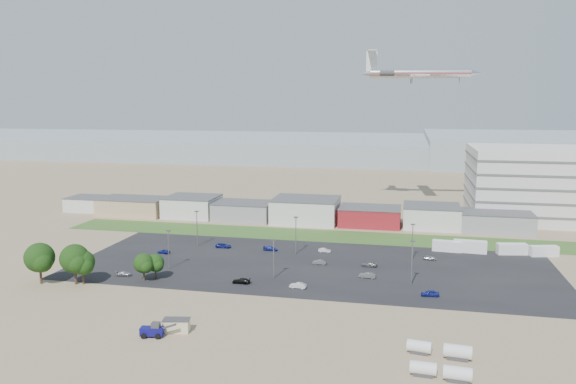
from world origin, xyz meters
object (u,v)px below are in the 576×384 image
(telehandler, at_px, (152,330))
(parked_car_1, at_px, (367,275))
(parked_car_9, at_px, (223,245))
(parked_car_3, at_px, (241,281))
(storage_tank_nw, at_px, (419,346))
(parked_car_7, at_px, (319,262))
(parked_car_11, at_px, (325,250))
(portable_shed, at_px, (176,325))
(parked_car_10, at_px, (124,274))
(airliner, at_px, (420,73))
(parked_car_13, at_px, (298,285))
(parked_car_8, at_px, (430,258))
(parked_car_5, at_px, (164,251))
(tree_far_left, at_px, (40,261))
(parked_car_2, at_px, (430,293))
(parked_car_6, at_px, (270,248))
(parked_car_12, at_px, (369,264))
(box_trailer_a, at_px, (447,246))

(telehandler, distance_m, parked_car_1, 54.23)
(parked_car_9, bearing_deg, parked_car_3, -151.64)
(storage_tank_nw, bearing_deg, parked_car_7, 117.07)
(parked_car_7, height_order, parked_car_11, parked_car_7)
(portable_shed, bearing_deg, parked_car_10, 121.99)
(airliner, height_order, parked_car_10, airliner)
(portable_shed, relative_size, parked_car_10, 1.26)
(parked_car_10, relative_size, parked_car_13, 1.01)
(telehandler, distance_m, parked_car_3, 32.38)
(parked_car_8, xyz_separation_m, parked_car_10, (-71.57, -29.44, -0.01))
(parked_car_5, xyz_separation_m, parked_car_10, (-0.76, -20.64, -0.05))
(tree_far_left, relative_size, parked_car_2, 2.79)
(storage_tank_nw, bearing_deg, parked_car_8, 86.45)
(tree_far_left, height_order, parked_car_2, tree_far_left)
(parked_car_5, height_order, parked_car_7, parked_car_5)
(parked_car_1, distance_m, parked_car_2, 17.13)
(storage_tank_nw, distance_m, parked_car_9, 78.69)
(parked_car_6, distance_m, parked_car_11, 15.06)
(parked_car_10, bearing_deg, parked_car_2, -94.59)
(parked_car_6, bearing_deg, portable_shed, 179.27)
(parked_car_3, distance_m, parked_car_5, 34.54)
(telehandler, bearing_deg, parked_car_10, 116.87)
(parked_car_2, height_order, parked_car_9, parked_car_2)
(portable_shed, relative_size, parked_car_8, 1.44)
(tree_far_left, height_order, parked_car_12, tree_far_left)
(parked_car_3, height_order, parked_car_8, parked_car_3)
(storage_tank_nw, bearing_deg, telehandler, -175.85)
(storage_tank_nw, bearing_deg, airliner, 89.87)
(telehandler, xyz_separation_m, parked_car_9, (-7.59, 61.12, -0.73))
(parked_car_1, distance_m, parked_car_6, 34.00)
(parked_car_7, relative_size, parked_car_10, 0.93)
(tree_far_left, xyz_separation_m, parked_car_10, (15.55, 9.20, -4.83))
(tree_far_left, height_order, parked_car_9, tree_far_left)
(airliner, bearing_deg, parked_car_10, -129.45)
(parked_car_7, bearing_deg, parked_car_13, -5.31)
(parked_car_12, bearing_deg, telehandler, -28.72)
(storage_tank_nw, bearing_deg, parked_car_5, 144.28)
(parked_car_8, bearing_deg, parked_car_2, -177.44)
(parked_car_12, bearing_deg, parked_car_8, 126.98)
(parked_car_7, xyz_separation_m, parked_car_12, (12.53, 0.64, -0.02))
(telehandler, distance_m, storage_tank_nw, 45.94)
(parked_car_6, height_order, parked_car_12, parked_car_6)
(parked_car_1, xyz_separation_m, parked_car_2, (13.98, -9.90, 0.01))
(parked_car_2, bearing_deg, parked_car_3, -96.04)
(parked_car_5, bearing_deg, telehandler, 29.26)
(storage_tank_nw, bearing_deg, parked_car_11, 112.61)
(parked_car_5, bearing_deg, parked_car_8, 103.80)
(tree_far_left, distance_m, parked_car_13, 58.65)
(portable_shed, relative_size, parked_car_12, 1.23)
(box_trailer_a, bearing_deg, parked_car_10, -147.89)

